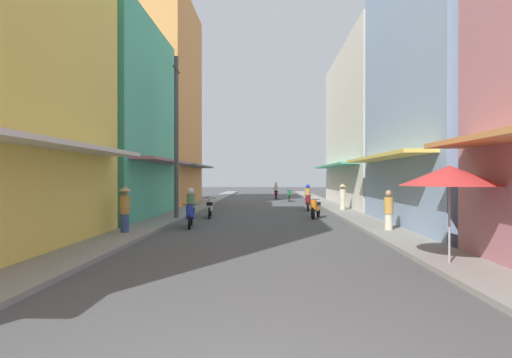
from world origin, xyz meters
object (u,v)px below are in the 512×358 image
object	(u,v)px
motorbike_green	(289,195)
motorbike_red	(276,191)
motorbike_blue	(191,210)
utility_pole	(176,137)
motorbike_orange	(316,208)
motorbike_maroon	(308,199)
pedestrian_crossing	(125,208)
vendor_umbrella	(449,176)
pedestrian_midway	(389,212)
pedestrian_far	(343,196)
motorbike_white	(210,207)

from	to	relation	value
motorbike_green	motorbike_red	xyz separation A→B (m)	(-1.02, 3.50, 0.20)
motorbike_blue	utility_pole	bearing A→B (deg)	114.03
motorbike_orange	motorbike_green	bearing A→B (deg)	92.55
motorbike_maroon	pedestrian_crossing	world-z (taller)	pedestrian_crossing
motorbike_green	motorbike_orange	bearing A→B (deg)	-87.45
pedestrian_crossing	vendor_umbrella	xyz separation A→B (m)	(8.95, -4.69, 1.09)
pedestrian_midway	utility_pole	xyz separation A→B (m)	(-8.63, 4.02, 3.13)
motorbike_blue	pedestrian_far	distance (m)	10.57
motorbike_orange	motorbike_maroon	distance (m)	4.65
motorbike_maroon	utility_pole	size ratio (longest dim) A/B	0.24
motorbike_blue	motorbike_red	distance (m)	21.01
motorbike_blue	pedestrian_crossing	size ratio (longest dim) A/B	1.06
motorbike_maroon	pedestrian_crossing	bearing A→B (deg)	-124.45
pedestrian_crossing	motorbike_maroon	bearing A→B (deg)	55.55
pedestrian_far	utility_pole	bearing A→B (deg)	-150.50
motorbike_white	pedestrian_far	xyz separation A→B (m)	(7.22, 3.55, 0.41)
vendor_umbrella	pedestrian_midway	bearing A→B (deg)	86.64
motorbike_white	pedestrian_far	world-z (taller)	pedestrian_far
motorbike_red	pedestrian_far	size ratio (longest dim) A/B	1.11
pedestrian_crossing	pedestrian_far	world-z (taller)	pedestrian_crossing
motorbike_blue	motorbike_maroon	size ratio (longest dim) A/B	1.00
utility_pole	pedestrian_crossing	bearing A→B (deg)	-97.52
motorbike_maroon	pedestrian_midway	world-z (taller)	motorbike_maroon
pedestrian_midway	motorbike_red	bearing A→B (deg)	99.39
motorbike_orange	vendor_umbrella	size ratio (longest dim) A/B	0.77
pedestrian_midway	utility_pole	size ratio (longest dim) A/B	0.20
pedestrian_midway	vendor_umbrella	world-z (taller)	vendor_umbrella
pedestrian_crossing	pedestrian_midway	bearing A→B (deg)	5.69
motorbike_orange	vendor_umbrella	bearing A→B (deg)	-81.01
pedestrian_midway	utility_pole	distance (m)	10.02
motorbike_green	motorbike_white	world-z (taller)	same
motorbike_orange	motorbike_white	bearing A→B (deg)	177.61
motorbike_white	pedestrian_midway	world-z (taller)	pedestrian_midway
motorbike_maroon	motorbike_white	size ratio (longest dim) A/B	1.00
pedestrian_far	vendor_umbrella	size ratio (longest dim) A/B	0.71
motorbike_red	motorbike_white	distance (m)	17.09
motorbike_blue	motorbike_white	bearing A→B (deg)	86.96
motorbike_blue	pedestrian_far	xyz separation A→B (m)	(7.43, 7.51, 0.21)
motorbike_maroon	motorbike_red	world-z (taller)	same
utility_pole	pedestrian_midway	bearing A→B (deg)	-24.99
motorbike_blue	pedestrian_far	size ratio (longest dim) A/B	1.11
motorbike_blue	motorbike_white	distance (m)	3.97
motorbike_maroon	motorbike_green	bearing A→B (deg)	94.41
motorbike_red	vendor_umbrella	size ratio (longest dim) A/B	0.80
utility_pole	motorbike_blue	bearing A→B (deg)	-65.97
pedestrian_crossing	motorbike_green	bearing A→B (deg)	71.11
motorbike_maroon	vendor_umbrella	bearing A→B (deg)	-84.00
motorbike_orange	motorbike_green	xyz separation A→B (m)	(-0.60, 13.41, 0.00)
motorbike_maroon	utility_pole	bearing A→B (deg)	-139.32
motorbike_blue	motorbike_green	bearing A→B (deg)	74.27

